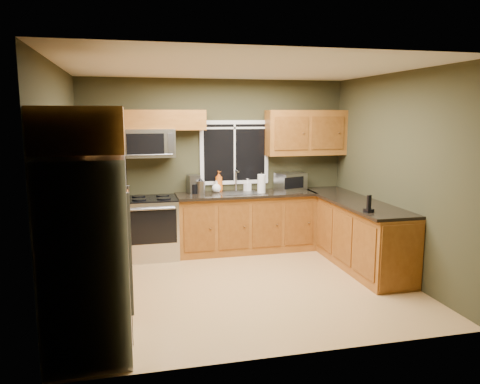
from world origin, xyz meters
name	(u,v)px	position (x,y,z in m)	size (l,w,h in m)	color
floor	(243,285)	(0.00, 0.00, 0.00)	(4.20, 4.20, 0.00)	tan
ceiling	(243,68)	(0.00, 0.00, 2.70)	(4.20, 4.20, 0.00)	white
back_wall	(216,165)	(0.00, 1.80, 1.35)	(4.20, 4.20, 0.00)	#34331E
front_wall	(292,209)	(0.00, -1.80, 1.35)	(4.20, 4.20, 0.00)	#34331E
left_wall	(62,187)	(-2.10, 0.00, 1.35)	(3.60, 3.60, 0.00)	#34331E
right_wall	(396,176)	(2.10, 0.00, 1.35)	(3.60, 3.60, 0.00)	#34331E
window	(235,152)	(0.30, 1.78, 1.55)	(1.12, 0.03, 1.02)	white
base_cabinets_left	(96,250)	(-1.80, 0.48, 0.45)	(0.60, 2.65, 0.90)	brown
countertop_left	(96,214)	(-1.78, 0.48, 0.92)	(0.65, 2.65, 0.04)	black
base_cabinets_back	(246,223)	(0.42, 1.50, 0.45)	(2.17, 0.60, 0.90)	brown
countertop_back	(246,194)	(0.42, 1.48, 0.92)	(2.17, 0.65, 0.04)	black
base_cabinets_peninsula	(354,233)	(1.80, 0.54, 0.45)	(0.60, 2.52, 0.90)	brown
countertop_peninsula	(353,201)	(1.78, 0.55, 0.92)	(0.65, 2.50, 0.04)	black
upper_cabinets_left	(79,139)	(-1.94, 0.48, 1.86)	(0.33, 2.65, 0.72)	brown
upper_cabinets_back_left	(162,120)	(-0.85, 1.64, 2.07)	(1.30, 0.33, 0.30)	brown
upper_cabinets_back_right	(306,133)	(1.45, 1.64, 1.86)	(1.30, 0.33, 0.72)	brown
upper_cabinet_over_fridge	(81,129)	(-1.74, -1.30, 2.03)	(0.72, 0.90, 0.38)	brown
refrigerator	(88,257)	(-1.74, -1.30, 0.90)	(0.74, 0.90, 1.80)	#B7B7BC
range	(152,227)	(-1.05, 1.47, 0.47)	(0.76, 0.69, 0.94)	#B7B7BC
microwave	(149,143)	(-1.05, 1.61, 1.73)	(0.76, 0.41, 0.42)	#B7B7BC
sink	(239,192)	(0.30, 1.49, 0.95)	(0.60, 0.42, 0.36)	slate
toaster_oven	(291,181)	(1.20, 1.61, 1.08)	(0.52, 0.46, 0.28)	#B7B7BC
coffee_maker	(194,185)	(-0.39, 1.64, 1.07)	(0.20, 0.25, 0.28)	slate
kettle	(201,186)	(-0.29, 1.55, 1.05)	(0.16, 0.16, 0.25)	#B7B7BC
paper_towel_roll	(261,184)	(0.65, 1.43, 1.09)	(0.14, 0.14, 0.32)	white
soap_bottle_a	(219,181)	(0.03, 1.70, 1.10)	(0.13, 0.13, 0.33)	#D65D14
soap_bottle_b	(247,185)	(0.48, 1.64, 1.04)	(0.09, 0.09, 0.20)	white
soap_bottle_c	(216,186)	(-0.03, 1.65, 1.03)	(0.14, 0.14, 0.18)	white
cordless_phone	(369,207)	(1.56, -0.30, 1.01)	(0.11, 0.11, 0.22)	black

